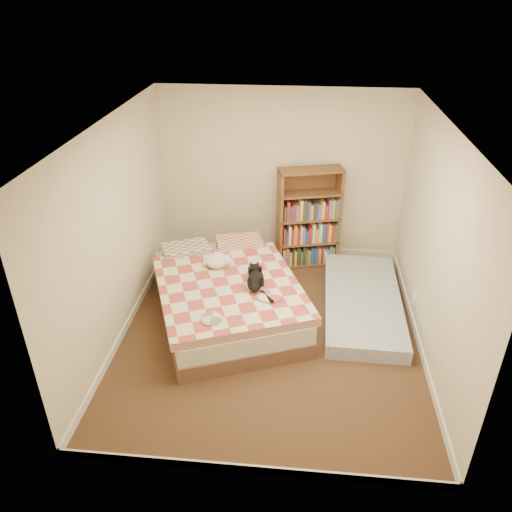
# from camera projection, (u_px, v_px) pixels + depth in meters

# --- Properties ---
(room) EXTENTS (3.51, 4.01, 2.51)m
(room) POSITION_uv_depth(u_px,v_px,m) (272.00, 244.00, 5.46)
(room) COLOR #4E3121
(room) RESTS_ON ground
(bed) EXTENTS (2.26, 2.65, 0.60)m
(bed) POSITION_uv_depth(u_px,v_px,m) (227.00, 294.00, 6.27)
(bed) COLOR brown
(bed) RESTS_ON room
(bookshelf) EXTENTS (0.96, 0.51, 1.48)m
(bookshelf) POSITION_uv_depth(u_px,v_px,m) (308.00, 229.00, 7.24)
(bookshelf) COLOR brown
(bookshelf) RESTS_ON room
(floor_mattress) EXTENTS (1.00, 2.14, 0.19)m
(floor_mattress) POSITION_uv_depth(u_px,v_px,m) (362.00, 302.00, 6.42)
(floor_mattress) COLOR #6880AD
(floor_mattress) RESTS_ON room
(black_cat) EXTENTS (0.28, 0.74, 0.17)m
(black_cat) POSITION_uv_depth(u_px,v_px,m) (256.00, 279.00, 5.95)
(black_cat) COLOR black
(black_cat) RESTS_ON bed
(white_dog) EXTENTS (0.43, 0.43, 0.16)m
(white_dog) POSITION_uv_depth(u_px,v_px,m) (217.00, 261.00, 6.31)
(white_dog) COLOR white
(white_dog) RESTS_ON bed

